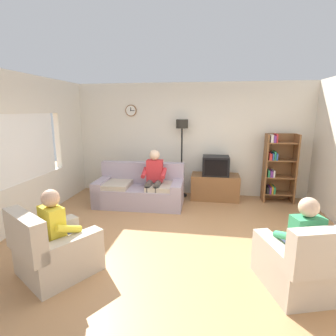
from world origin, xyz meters
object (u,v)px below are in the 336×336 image
tv (216,166)px  armchair_near_bookshelf (302,266)px  floor_lamp (182,137)px  person_in_right_armchair (300,237)px  tv_stand (215,187)px  bookshelf (277,167)px  armchair_near_window (55,252)px  couch (140,191)px  person_in_left_armchair (60,227)px  person_on_couch (154,176)px

tv → armchair_near_bookshelf: bearing=-73.0°
floor_lamp → person_in_right_armchair: bearing=-61.2°
tv_stand → armchair_near_bookshelf: armchair_near_bookshelf is taller
bookshelf → armchair_near_window: (-3.44, -3.35, -0.51)m
couch → bookshelf: bookshelf is taller
tv_stand → person_in_left_armchair: (-2.02, -3.20, 0.31)m
person_on_couch → person_in_right_armchair: (2.22, -2.27, -0.09)m
floor_lamp → couch: bearing=-138.5°
floor_lamp → person_in_left_armchair: (-1.21, -3.29, -0.85)m
floor_lamp → person_in_left_armchair: floor_lamp is taller
floor_lamp → person_in_right_armchair: size_ratio=1.65×
tv → armchair_near_window: (-2.06, -3.25, -0.52)m
couch → bookshelf: bearing=13.4°
tv_stand → armchair_near_window: 3.87m
tv → armchair_near_bookshelf: size_ratio=0.56×
floor_lamp → bookshelf: bearing=-0.6°
floor_lamp → person_on_couch: size_ratio=1.49×
armchair_near_bookshelf → person_in_right_armchair: person_in_right_armchair is taller
floor_lamp → person_on_couch: (-0.50, -0.86, -0.75)m
tv_stand → person_on_couch: person_on_couch is taller
tv_stand → person_in_left_armchair: bearing=-122.3°
couch → bookshelf: 3.15m
armchair_near_bookshelf → person_in_right_armchair: size_ratio=0.96×
tv_stand → armchair_near_bookshelf: 3.25m
tv → bookshelf: (1.38, 0.10, -0.01)m
bookshelf → person_in_right_armchair: bearing=-98.5°
bookshelf → person_in_left_armchair: 4.72m
bookshelf → armchair_near_window: 4.83m
couch → floor_lamp: (0.84, 0.75, 1.14)m
armchair_near_window → tv: bearing=57.5°
tv → person_in_right_armchair: (0.92, -3.00, -0.20)m
person_in_left_armchair → floor_lamp: bearing=69.8°
tv → tv_stand: bearing=90.0°
tv_stand → bookshelf: bookshelf is taller
armchair_near_window → person_in_right_armchair: 3.01m
person_in_left_armchair → person_on_couch: bearing=73.7°
armchair_near_window → floor_lamp: bearing=69.5°
floor_lamp → armchair_near_window: bearing=-110.5°
tv → person_on_couch: person_on_couch is taller
armchair_near_bookshelf → tv_stand: bearing=106.8°
tv_stand → bookshelf: bearing=3.2°
floor_lamp → armchair_near_window: 3.78m
bookshelf → armchair_near_window: bearing=-135.8°
couch → bookshelf: size_ratio=1.23×
tv → person_in_left_armchair: bearing=-122.5°
bookshelf → armchair_near_bookshelf: (-0.44, -3.19, -0.51)m
couch → tv: size_ratio=3.19×
tv_stand → armchair_near_window: size_ratio=0.94×
armchair_near_window → person_in_left_armchair: (0.05, 0.08, 0.32)m
tv → armchair_near_bookshelf: tv is taller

